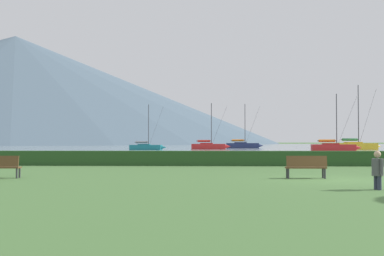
% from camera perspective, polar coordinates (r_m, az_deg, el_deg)
% --- Properties ---
extents(ground_plane, '(1000.00, 1000.00, 0.00)m').
position_cam_1_polar(ground_plane, '(19.81, 16.74, -6.06)').
color(ground_plane, '#477038').
extents(harbor_water, '(320.00, 246.00, 0.00)m').
position_cam_1_polar(harbor_water, '(156.20, 3.95, -2.18)').
color(harbor_water, '#8C9EA3').
rests_on(harbor_water, ground_plane).
extents(hedge_line, '(80.00, 1.20, 0.94)m').
position_cam_1_polar(hedge_line, '(30.54, 11.51, -3.63)').
color(hedge_line, '#284C23').
rests_on(hedge_line, ground_plane).
extents(sailboat_slip_1, '(6.63, 2.34, 8.17)m').
position_cam_1_polar(sailboat_slip_1, '(84.57, -5.57, -2.29)').
color(sailboat_slip_1, '#19707A').
rests_on(sailboat_slip_1, harbor_water).
extents(sailboat_slip_3, '(7.68, 2.58, 9.02)m').
position_cam_1_polar(sailboat_slip_3, '(91.90, 2.09, -2.19)').
color(sailboat_slip_3, red).
rests_on(sailboat_slip_3, harbor_water).
extents(sailboat_slip_5, '(8.34, 2.62, 9.96)m').
position_cam_1_polar(sailboat_slip_5, '(106.28, 6.20, -2.08)').
color(sailboat_slip_5, navy).
rests_on(sailboat_slip_5, harbor_water).
extents(sailboat_slip_10, '(8.99, 3.75, 11.99)m').
position_cam_1_polar(sailboat_slip_10, '(91.68, 19.32, -2.04)').
color(sailboat_slip_10, gold).
rests_on(sailboat_slip_10, harbor_water).
extents(sailboat_slip_11, '(7.85, 2.90, 9.10)m').
position_cam_1_polar(sailboat_slip_11, '(77.54, 16.86, -2.23)').
color(sailboat_slip_11, red).
rests_on(sailboat_slip_11, harbor_water).
extents(park_bench_near_path, '(1.63, 0.55, 0.95)m').
position_cam_1_polar(park_bench_near_path, '(21.34, -22.28, -4.26)').
color(park_bench_near_path, brown).
rests_on(park_bench_near_path, ground_plane).
extents(park_bench_under_tree, '(1.68, 0.50, 0.95)m').
position_cam_1_polar(park_bench_under_tree, '(20.21, 13.70, -4.49)').
color(park_bench_under_tree, brown).
rests_on(park_bench_under_tree, ground_plane).
extents(person_seated_viewer, '(0.36, 0.56, 1.25)m').
position_cam_1_polar(person_seated_viewer, '(16.22, 21.63, -4.59)').
color(person_seated_viewer, '#2D3347').
rests_on(person_seated_viewer, ground_plane).
extents(distant_hill_west_ridge, '(317.65, 317.65, 47.23)m').
position_cam_1_polar(distant_hill_west_ridge, '(441.49, -15.33, 1.31)').
color(distant_hill_west_ridge, '#425666').
rests_on(distant_hill_west_ridge, ground_plane).
extents(distant_hill_central_peak, '(350.79, 350.79, 72.52)m').
position_cam_1_polar(distant_hill_central_peak, '(337.59, -20.73, 4.39)').
color(distant_hill_central_peak, '#4C6070').
rests_on(distant_hill_central_peak, ground_plane).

